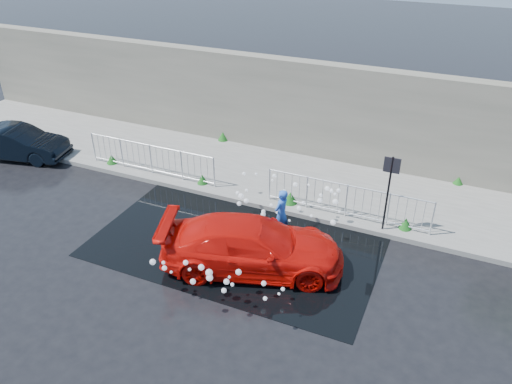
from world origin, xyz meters
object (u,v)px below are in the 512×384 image
Objects in this scene: red_car at (252,246)px; person at (281,213)px; sign_post at (389,182)px.

person is (0.15, 1.69, 0.06)m from red_car.
sign_post is at bearing -62.32° from red_car.
sign_post is at bearing 129.23° from person.
red_car is at bearing -133.62° from sign_post.
person is at bearing -23.71° from red_car.
red_car is (-2.85, -2.99, -1.03)m from sign_post.
red_car is 3.17× the size of person.
sign_post is 3.15m from person.
red_car is 1.70m from person.
sign_post is 4.26m from red_car.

